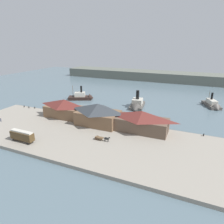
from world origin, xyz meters
TOP-DOWN VIEW (x-y plane):
  - ground_plane at (0.00, 0.00)m, footprint 320.00×320.00m
  - quay_promenade at (0.00, -22.00)m, footprint 110.00×36.00m
  - seawall_edge at (0.00, -3.60)m, footprint 110.00×0.80m
  - ferry_shed_central_terminal at (-18.13, -8.74)m, footprint 18.90×8.86m
  - ferry_shed_east_terminal at (-0.33, -10.15)m, footprint 17.72×11.37m
  - ferry_shed_west_terminal at (18.34, -9.50)m, footprint 20.53×9.65m
  - street_tram at (-17.24, -34.77)m, footprint 9.09×2.50m
  - horse_cart at (7.81, -23.03)m, footprint 5.81×1.36m
  - pedestrian_at_waters_edge at (-40.85, -24.67)m, footprint 0.44×0.44m
  - mooring_post_center_west at (-43.76, -5.59)m, footprint 0.44×0.44m
  - mooring_post_east at (-40.44, -4.82)m, footprint 0.44×0.44m
  - mooring_post_west at (40.84, -4.91)m, footprint 0.44×0.44m
  - mooring_post_center_east at (-47.30, -5.39)m, footprint 0.44×0.44m
  - ferry_moored_east at (7.42, 20.74)m, footprint 8.72×16.84m
  - ferry_approaching_west at (45.71, 38.57)m, footprint 10.57×16.48m
  - ferry_near_quay at (-28.85, 23.95)m, footprint 16.38×11.48m
  - far_headland at (0.00, 110.00)m, footprint 180.00×24.00m

SIDE VIEW (x-z plane):
  - ground_plane at x=0.00m, z-range 0.00..0.00m
  - seawall_edge at x=0.00m, z-range 0.00..1.00m
  - quay_promenade at x=0.00m, z-range 0.00..1.20m
  - ferry_approaching_west at x=45.71m, z-range -3.40..6.06m
  - ferry_near_quay at x=-28.85m, z-range -3.62..6.83m
  - mooring_post_center_west at x=-43.76m, z-range 1.20..2.10m
  - mooring_post_east at x=-40.44m, z-range 1.20..2.10m
  - mooring_post_west at x=40.84m, z-range 1.20..2.10m
  - mooring_post_center_east at x=-47.30m, z-range 1.20..2.10m
  - ferry_moored_east at x=7.42m, z-range -4.20..7.55m
  - pedestrian_at_waters_edge at x=-40.85m, z-range 1.12..2.88m
  - horse_cart at x=7.81m, z-range 1.19..3.06m
  - street_tram at x=-17.24m, z-range 1.56..5.65m
  - far_headland at x=0.00m, z-range 0.00..8.00m
  - ferry_shed_west_terminal at x=18.34m, z-range 1.27..9.42m
  - ferry_shed_central_terminal at x=-18.13m, z-range 1.27..9.70m
  - ferry_shed_east_terminal at x=-0.33m, z-range 1.27..10.27m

